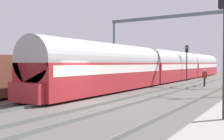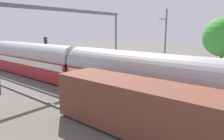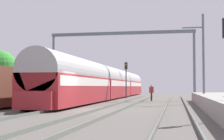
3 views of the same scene
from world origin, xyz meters
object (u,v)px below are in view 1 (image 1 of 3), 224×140
(passenger_train, at_px, (172,66))
(railway_signal_far, at_px, (187,58))
(person_crossing, at_px, (205,76))
(catenary_gantry, at_px, (176,32))
(freight_car, at_px, (44,74))

(passenger_train, xyz_separation_m, railway_signal_far, (1.92, 0.12, 1.03))
(person_crossing, distance_m, catenary_gantry, 6.45)
(passenger_train, height_order, catenary_gantry, catenary_gantry)
(railway_signal_far, distance_m, catenary_gantry, 5.72)
(freight_car, height_order, person_crossing, freight_car)
(catenary_gantry, bearing_deg, freight_car, -113.35)
(freight_car, bearing_deg, person_crossing, 51.21)
(passenger_train, bearing_deg, railway_signal_far, 3.55)
(railway_signal_far, bearing_deg, person_crossing, -62.08)
(freight_car, distance_m, person_crossing, 15.65)
(passenger_train, bearing_deg, freight_car, -102.17)
(person_crossing, height_order, catenary_gantry, catenary_gantry)
(passenger_train, height_order, freight_car, passenger_train)
(freight_car, bearing_deg, railway_signal_far, 72.58)
(passenger_train, relative_size, person_crossing, 28.44)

